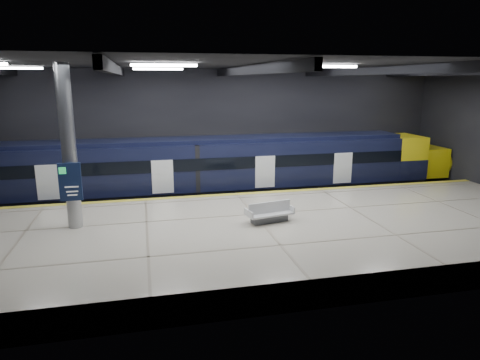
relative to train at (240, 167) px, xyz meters
name	(u,v)px	position (x,y,z in m)	size (l,w,h in m)	color
ground	(249,229)	(-0.80, -5.50, -2.06)	(30.00, 30.00, 0.00)	black
room_shell	(249,114)	(-0.80, -5.49, 3.66)	(30.10, 16.10, 8.05)	black
platform	(263,236)	(-0.80, -8.00, -1.51)	(30.00, 11.00, 1.10)	beige
safety_strip	(237,194)	(-0.80, -2.75, -0.95)	(30.00, 0.40, 0.01)	gold
rails	(228,199)	(-0.80, 0.00, -1.98)	(30.00, 1.52, 0.16)	gray
train	(240,167)	(0.00, 0.00, 0.00)	(29.40, 2.84, 3.79)	black
bench	(269,215)	(-0.42, -7.74, -0.63)	(2.24, 1.27, 0.93)	#595B60
bicycle	(279,208)	(0.32, -6.89, -0.60)	(0.48, 1.38, 0.73)	#99999E
pannier_bag	(267,212)	(-0.28, -6.89, -0.78)	(0.30, 0.18, 0.35)	black
info_column	(69,150)	(-8.80, -6.52, 2.40)	(0.90, 0.78, 6.90)	#9EA0A5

